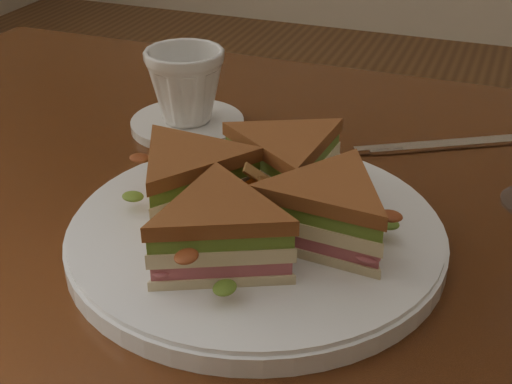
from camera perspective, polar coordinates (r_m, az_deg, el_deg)
table at (r=0.68m, az=3.41°, el=-9.72°), size 1.20×0.80×0.75m
plate at (r=0.59m, az=0.00°, el=-3.54°), size 0.31×0.31×0.02m
sandwich_wedges at (r=0.57m, az=0.00°, el=-0.44°), size 0.25×0.25×0.06m
crisps_mound at (r=0.57m, az=0.00°, el=-0.78°), size 0.09×0.09×0.05m
spoon at (r=0.70m, az=-2.81°, el=1.81°), size 0.17×0.09×0.01m
knife at (r=0.78m, az=14.96°, el=3.63°), size 0.19×0.12×0.00m
saucer at (r=0.80m, az=-5.50°, el=5.45°), size 0.13×0.13×0.01m
coffee_cup at (r=0.78m, az=-5.66°, el=8.47°), size 0.10×0.10×0.08m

